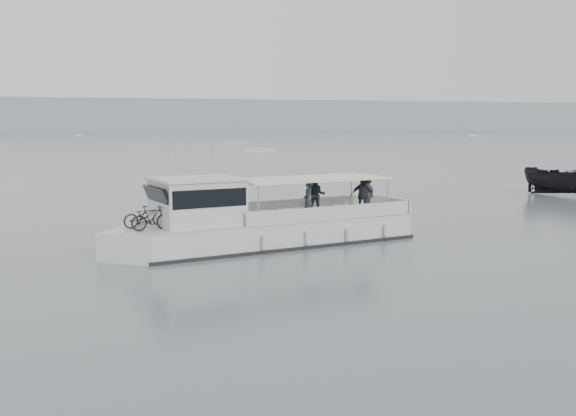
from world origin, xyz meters
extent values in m
plane|color=slate|center=(0.00, 0.00, 0.00)|extent=(1400.00, 1400.00, 0.00)
cube|color=#939EA8|center=(0.00, 560.00, 14.00)|extent=(1400.00, 90.00, 28.00)
cube|color=white|center=(3.32, -0.29, 0.47)|extent=(12.86, 6.37, 1.35)
cube|color=white|center=(-2.69, -1.87, 0.47)|extent=(3.26, 3.26, 1.35)
cube|color=beige|center=(3.32, -0.29, 1.14)|extent=(12.86, 6.37, 0.06)
cube|color=black|center=(3.32, -0.29, 0.05)|extent=(13.09, 6.54, 0.19)
cube|color=white|center=(4.71, 1.72, 1.45)|extent=(8.03, 2.21, 0.62)
cube|color=white|center=(5.52, -1.36, 1.45)|extent=(8.03, 2.21, 0.62)
cube|color=white|center=(9.27, 1.28, 1.45)|extent=(0.94, 3.23, 0.62)
cube|color=white|center=(-0.29, -1.24, 2.07)|extent=(3.92, 3.55, 1.86)
cube|color=black|center=(-1.84, -1.65, 2.23)|extent=(1.22, 2.65, 1.20)
cube|color=black|center=(-0.29, -1.24, 2.38)|extent=(3.73, 3.53, 0.72)
cube|color=white|center=(-0.29, -1.24, 3.05)|extent=(4.17, 3.80, 0.10)
cube|color=white|center=(4.92, 0.13, 2.85)|extent=(7.60, 4.80, 0.08)
cylinder|color=silver|center=(2.08, -2.11, 1.99)|extent=(0.08, 0.08, 1.71)
cylinder|color=silver|center=(1.35, 0.69, 1.99)|extent=(0.08, 0.08, 1.71)
cylinder|color=silver|center=(8.49, -0.43, 1.99)|extent=(0.08, 0.08, 1.71)
cylinder|color=silver|center=(7.75, 2.38, 1.99)|extent=(0.08, 0.08, 1.71)
cylinder|color=silver|center=(-1.13, -0.50, 4.40)|extent=(0.04, 0.04, 2.69)
cylinder|color=silver|center=(0.30, -1.84, 4.19)|extent=(0.04, 0.04, 2.28)
cylinder|color=silver|center=(2.28, -2.45, 0.52)|extent=(0.30, 0.30, 0.52)
cylinder|color=silver|center=(4.28, -1.92, 0.52)|extent=(0.30, 0.30, 0.52)
cylinder|color=silver|center=(6.28, -1.39, 0.52)|extent=(0.30, 0.30, 0.52)
cylinder|color=silver|center=(8.28, -0.87, 0.52)|extent=(0.30, 0.30, 0.52)
imported|color=black|center=(-2.40, -1.37, 1.60)|extent=(1.87, 1.05, 0.93)
imported|color=black|center=(-2.18, -2.17, 1.63)|extent=(1.70, 0.86, 0.98)
imported|color=#292D37|center=(4.55, -0.93, 2.01)|extent=(0.59, 0.73, 1.74)
imported|color=#292D37|center=(5.53, 1.04, 2.01)|extent=(1.02, 0.90, 1.74)
imported|color=#292D37|center=(7.48, 0.16, 2.01)|extent=(1.10, 0.86, 1.74)
imported|color=#292D37|center=(8.22, 1.43, 2.01)|extent=(1.28, 1.20, 1.74)
imported|color=black|center=(28.86, 13.89, 1.13)|extent=(5.01, 6.09, 2.25)
cube|color=white|center=(24.02, 100.20, 0.30)|extent=(6.72, 2.79, 0.75)
cube|color=white|center=(24.02, 100.20, 0.62)|extent=(2.47, 2.07, 0.45)
cylinder|color=silver|center=(24.02, 100.20, 4.19)|extent=(0.08, 0.08, 7.18)
cube|color=white|center=(175.03, 274.27, 0.30)|extent=(6.51, 2.40, 0.75)
cube|color=white|center=(175.03, 274.27, 0.62)|extent=(2.34, 1.91, 0.45)
cylinder|color=silver|center=(175.03, 274.27, 4.12)|extent=(0.08, 0.08, 7.04)
cube|color=white|center=(29.85, 161.69, 0.30)|extent=(6.68, 5.14, 0.75)
cube|color=white|center=(29.85, 161.69, 0.62)|extent=(2.90, 2.74, 0.45)
cylinder|color=silver|center=(29.85, 161.69, 4.19)|extent=(0.08, 0.08, 7.19)
cube|color=white|center=(-24.55, 332.87, 0.30)|extent=(5.17, 4.71, 0.75)
cube|color=white|center=(-24.55, 332.87, 0.62)|extent=(2.38, 2.33, 0.45)
cylinder|color=silver|center=(-24.55, 332.87, 3.52)|extent=(0.08, 0.08, 5.85)
camera|label=1|loc=(-3.27, -27.47, 5.19)|focal=40.00mm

